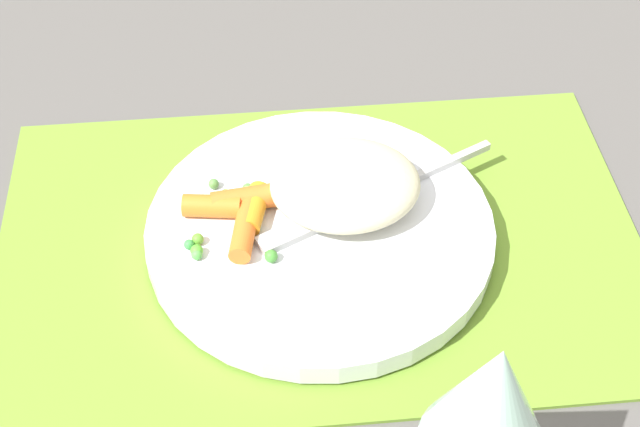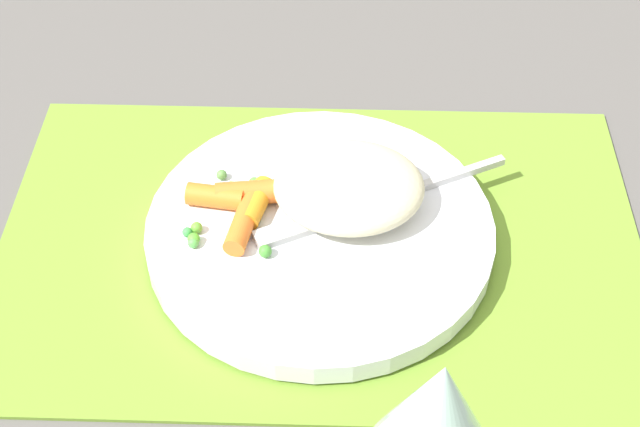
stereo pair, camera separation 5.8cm
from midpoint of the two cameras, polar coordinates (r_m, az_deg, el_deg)
The scene contains 8 objects.
ground_plane at distance 0.68m, azimuth 2.43°, elevation -2.05°, with size 2.40×2.40×0.00m, color #565451.
placemat at distance 0.68m, azimuth 2.44°, elevation -1.88°, with size 0.47×0.31×0.01m, color olive.
plate at distance 0.67m, azimuth 2.47°, elevation -1.22°, with size 0.25×0.25×0.02m, color white.
rice_mound at distance 0.67m, azimuth 4.28°, elevation 1.55°, with size 0.11×0.09×0.04m, color beige.
carrot_portion at distance 0.67m, azimuth -2.36°, elevation 0.54°, with size 0.07×0.07×0.02m.
pea_scatter at distance 0.67m, azimuth -2.74°, elevation 0.09°, with size 0.07×0.08×0.01m.
fork at distance 0.67m, azimuth 4.85°, elevation 0.26°, with size 0.19×0.10×0.01m.
wine_glass at distance 0.47m, azimuth 10.77°, elevation -12.83°, with size 0.07×0.07×0.16m.
Camera 2 is at (-0.01, 0.46, 0.50)m, focal length 52.06 mm.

